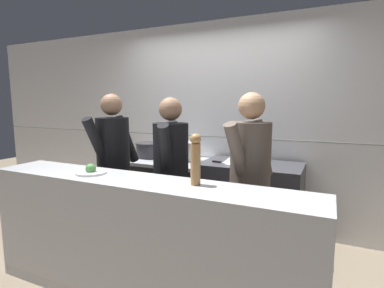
# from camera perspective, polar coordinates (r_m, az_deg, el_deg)

# --- Properties ---
(ground_plane) EXTENTS (14.00, 14.00, 0.00)m
(ground_plane) POSITION_cam_1_polar(r_m,az_deg,el_deg) (3.02, -6.17, -23.91)
(ground_plane) COLOR #7F705B
(wall_back_tiled) EXTENTS (8.00, 0.06, 2.60)m
(wall_back_tiled) POSITION_cam_1_polar(r_m,az_deg,el_deg) (3.90, 4.76, 3.62)
(wall_back_tiled) COLOR white
(wall_back_tiled) RESTS_ON ground_plane
(oven_range) EXTENTS (1.06, 0.71, 0.87)m
(oven_range) POSITION_cam_1_polar(r_m,az_deg,el_deg) (3.92, -4.92, -9.21)
(oven_range) COLOR #232326
(oven_range) RESTS_ON ground_plane
(prep_counter) EXTENTS (1.10, 0.65, 0.91)m
(prep_counter) POSITION_cam_1_polar(r_m,az_deg,el_deg) (3.53, 11.04, -11.02)
(prep_counter) COLOR #38383D
(prep_counter) RESTS_ON ground_plane
(pass_counter) EXTENTS (2.74, 0.45, 1.00)m
(pass_counter) POSITION_cam_1_polar(r_m,az_deg,el_deg) (2.52, -9.92, -17.91)
(pass_counter) COLOR #B7BABF
(pass_counter) RESTS_ON ground_plane
(stock_pot) EXTENTS (0.35, 0.35, 0.20)m
(stock_pot) POSITION_cam_1_polar(r_m,az_deg,el_deg) (3.98, -8.16, -1.07)
(stock_pot) COLOR #2D2D33
(stock_pot) RESTS_ON oven_range
(sauce_pot) EXTENTS (0.27, 0.27, 0.23)m
(sauce_pot) POSITION_cam_1_polar(r_m,az_deg,el_deg) (3.72, -1.17, -1.31)
(sauce_pot) COLOR #B7BABF
(sauce_pot) RESTS_ON oven_range
(mixing_bowl_steel) EXTENTS (0.26, 0.26, 0.10)m
(mixing_bowl_steel) POSITION_cam_1_polar(r_m,az_deg,el_deg) (3.41, 8.01, -2.71)
(mixing_bowl_steel) COLOR #B7BABF
(mixing_bowl_steel) RESTS_ON prep_counter
(chefs_knife) EXTENTS (0.35, 0.07, 0.02)m
(chefs_knife) POSITION_cam_1_polar(r_m,az_deg,el_deg) (3.37, 6.08, -3.58)
(chefs_knife) COLOR #B7BABF
(chefs_knife) RESTS_ON prep_counter
(plated_dish_main) EXTENTS (0.25, 0.25, 0.09)m
(plated_dish_main) POSITION_cam_1_polar(r_m,az_deg,el_deg) (2.64, -18.71, -4.93)
(plated_dish_main) COLOR white
(plated_dish_main) RESTS_ON pass_counter
(pepper_mill) EXTENTS (0.08, 0.08, 0.37)m
(pepper_mill) POSITION_cam_1_polar(r_m,az_deg,el_deg) (2.13, 0.68, -2.73)
(pepper_mill) COLOR #AD7A47
(pepper_mill) RESTS_ON pass_counter
(chef_head_cook) EXTENTS (0.38, 0.74, 1.68)m
(chef_head_cook) POSITION_cam_1_polar(r_m,az_deg,el_deg) (3.28, -14.70, -3.88)
(chef_head_cook) COLOR black
(chef_head_cook) RESTS_ON ground_plane
(chef_sous) EXTENTS (0.42, 0.71, 1.64)m
(chef_sous) POSITION_cam_1_polar(r_m,az_deg,el_deg) (2.87, -4.02, -5.76)
(chef_sous) COLOR black
(chef_sous) RESTS_ON ground_plane
(chef_line) EXTENTS (0.42, 0.73, 1.67)m
(chef_line) POSITION_cam_1_polar(r_m,az_deg,el_deg) (2.60, 10.93, -6.89)
(chef_line) COLOR black
(chef_line) RESTS_ON ground_plane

